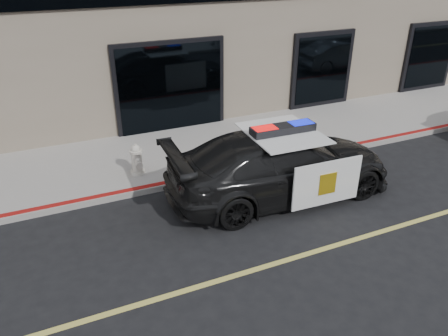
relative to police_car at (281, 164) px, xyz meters
name	(u,v)px	position (x,y,z in m)	size (l,w,h in m)	color
ground	(330,247)	(-0.12, -2.23, -0.79)	(120.00, 120.00, 0.00)	black
sidewalk_n	(223,145)	(-0.12, 3.02, -0.72)	(60.00, 3.50, 0.15)	gray
police_car	(281,164)	(0.00, 0.00, 0.00)	(2.66, 5.52, 1.76)	black
fire_hydrant	(137,160)	(-2.90, 2.10, -0.26)	(0.37, 0.51, 0.81)	beige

